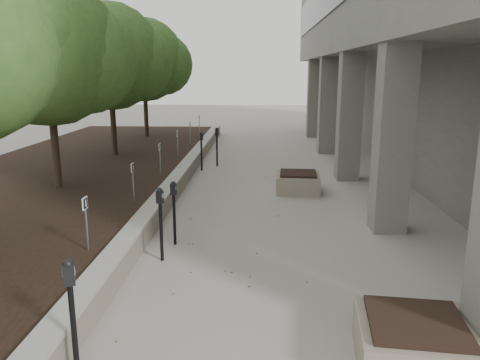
% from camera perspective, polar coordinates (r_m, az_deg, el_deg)
% --- Properties ---
extents(retaining_wall, '(0.39, 26.00, 0.50)m').
position_cam_1_polar(retaining_wall, '(13.58, -7.85, -0.52)').
color(retaining_wall, gray).
rests_on(retaining_wall, ground).
extents(planting_bed, '(7.00, 26.00, 0.40)m').
position_cam_1_polar(planting_bed, '(14.70, -22.09, -0.53)').
color(planting_bed, black).
rests_on(planting_bed, ground).
extents(crabapple_tree_3, '(4.60, 4.00, 5.44)m').
position_cam_1_polar(crabapple_tree_3, '(13.14, -22.17, 10.85)').
color(crabapple_tree_3, '#335D23').
rests_on(crabapple_tree_3, planting_bed).
extents(crabapple_tree_4, '(4.60, 4.00, 5.44)m').
position_cam_1_polar(crabapple_tree_4, '(17.82, -15.46, 11.69)').
color(crabapple_tree_4, '#335D23').
rests_on(crabapple_tree_4, planting_bed).
extents(crabapple_tree_5, '(4.60, 4.00, 5.44)m').
position_cam_1_polar(crabapple_tree_5, '(22.63, -11.56, 12.10)').
color(crabapple_tree_5, '#335D23').
rests_on(crabapple_tree_5, planting_bed).
extents(parking_sign_3, '(0.04, 0.22, 0.96)m').
position_cam_1_polar(parking_sign_3, '(8.43, -18.17, -5.14)').
color(parking_sign_3, black).
rests_on(parking_sign_3, planting_bed).
extents(parking_sign_4, '(0.04, 0.22, 0.96)m').
position_cam_1_polar(parking_sign_4, '(11.18, -12.86, -0.38)').
color(parking_sign_4, black).
rests_on(parking_sign_4, planting_bed).
extents(parking_sign_5, '(0.04, 0.22, 0.96)m').
position_cam_1_polar(parking_sign_5, '(14.03, -9.68, 2.48)').
color(parking_sign_5, black).
rests_on(parking_sign_5, planting_bed).
extents(parking_sign_6, '(0.04, 0.22, 0.96)m').
position_cam_1_polar(parking_sign_6, '(16.93, -7.58, 4.36)').
color(parking_sign_6, black).
rests_on(parking_sign_6, planting_bed).
extents(parking_sign_7, '(0.04, 0.22, 0.96)m').
position_cam_1_polar(parking_sign_7, '(19.86, -6.09, 5.69)').
color(parking_sign_7, black).
rests_on(parking_sign_7, planting_bed).
extents(parking_sign_8, '(0.04, 0.22, 0.96)m').
position_cam_1_polar(parking_sign_8, '(22.81, -4.98, 6.67)').
color(parking_sign_8, black).
rests_on(parking_sign_8, planting_bed).
extents(parking_meter_1, '(0.17, 0.15, 1.45)m').
position_cam_1_polar(parking_meter_1, '(5.75, -19.66, -15.73)').
color(parking_meter_1, black).
rests_on(parking_meter_1, ground).
extents(parking_meter_2, '(0.15, 0.12, 1.32)m').
position_cam_1_polar(parking_meter_2, '(9.46, -8.01, -4.02)').
color(parking_meter_2, black).
rests_on(parking_meter_2, ground).
extents(parking_meter_3, '(0.16, 0.13, 1.39)m').
position_cam_1_polar(parking_meter_3, '(8.69, -9.60, -5.37)').
color(parking_meter_3, black).
rests_on(parking_meter_3, ground).
extents(parking_meter_4, '(0.16, 0.14, 1.36)m').
position_cam_1_polar(parking_meter_4, '(16.45, -4.71, 3.47)').
color(parking_meter_4, black).
rests_on(parking_meter_4, ground).
extents(parking_meter_5, '(0.17, 0.14, 1.43)m').
position_cam_1_polar(parking_meter_5, '(17.20, -2.83, 4.05)').
color(parking_meter_5, black).
rests_on(parking_meter_5, ground).
extents(planter_front, '(1.44, 1.44, 0.61)m').
position_cam_1_polar(planter_front, '(6.19, 20.45, -18.08)').
color(planter_front, gray).
rests_on(planter_front, ground).
extents(planter_back, '(1.31, 1.31, 0.58)m').
position_cam_1_polar(planter_back, '(13.66, 7.07, -0.25)').
color(planter_back, gray).
rests_on(planter_back, ground).
extents(berry_scatter, '(3.30, 14.10, 0.02)m').
position_cam_1_polar(berry_scatter, '(9.63, -1.84, -7.65)').
color(berry_scatter, maroon).
rests_on(berry_scatter, ground).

